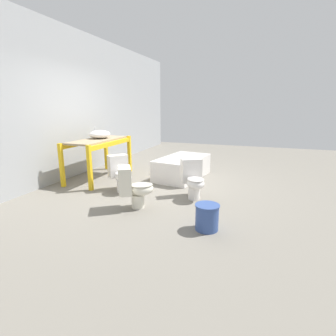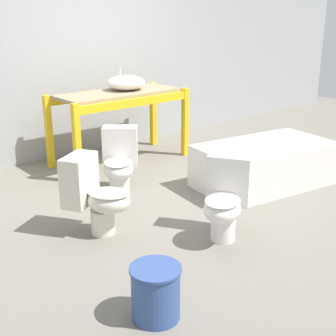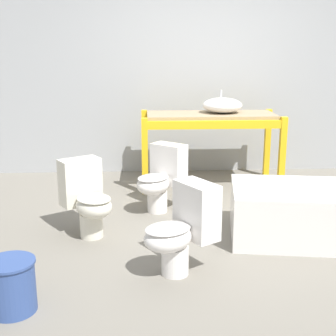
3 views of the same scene
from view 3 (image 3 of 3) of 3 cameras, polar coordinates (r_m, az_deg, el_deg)
ground_plane at (r=4.56m, az=6.51°, el=-6.47°), size 12.00×12.00×0.00m
warehouse_wall_rear at (r=6.18m, az=3.92°, el=14.30°), size 10.80×0.08×3.20m
shelving_rack at (r=5.57m, az=5.21°, el=5.19°), size 1.63×0.72×0.87m
sink_basin at (r=5.60m, az=6.65°, el=7.61°), size 0.47×0.45×0.26m
bathtub_main at (r=4.26m, az=17.61°, el=-4.86°), size 1.55×1.00×0.46m
toilet_near at (r=4.17m, az=-9.81°, el=-3.54°), size 0.56×0.63×0.67m
toilet_far at (r=3.44m, az=1.72°, el=-7.30°), size 0.63×0.56×0.67m
toilet_extra at (r=4.73m, az=-0.87°, el=-1.12°), size 0.59×0.62×0.67m
bucket_white at (r=3.19m, az=-18.55°, el=-13.36°), size 0.32×0.32×0.34m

